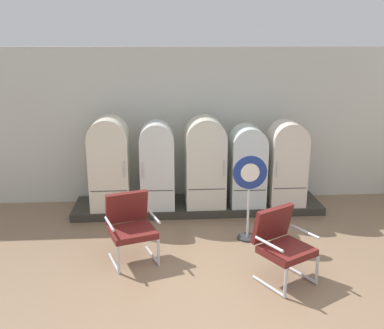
{
  "coord_description": "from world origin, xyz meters",
  "views": [
    {
      "loc": [
        -0.66,
        -4.64,
        3.08
      ],
      "look_at": [
        -0.13,
        2.75,
        0.95
      ],
      "focal_mm": 41.46,
      "sensor_mm": 36.0,
      "label": 1
    }
  ],
  "objects_px": {
    "refrigerator_4": "(287,161)",
    "refrigerator_0": "(109,160)",
    "refrigerator_1": "(157,162)",
    "refrigerator_3": "(247,163)",
    "armchair_right": "(282,242)",
    "refrigerator_2": "(205,159)",
    "armchair_left": "(131,224)",
    "sign_stand": "(249,197)"
  },
  "relations": [
    {
      "from": "refrigerator_2",
      "to": "armchair_right",
      "type": "relative_size",
      "value": 1.68
    },
    {
      "from": "armchair_right",
      "to": "refrigerator_4",
      "type": "bearing_deg",
      "value": 73.38
    },
    {
      "from": "refrigerator_3",
      "to": "armchair_right",
      "type": "xyz_separation_m",
      "value": [
        0.0,
        -2.41,
        -0.38
      ]
    },
    {
      "from": "refrigerator_1",
      "to": "refrigerator_3",
      "type": "distance_m",
      "value": 1.61
    },
    {
      "from": "refrigerator_2",
      "to": "refrigerator_3",
      "type": "bearing_deg",
      "value": -1.23
    },
    {
      "from": "refrigerator_1",
      "to": "sign_stand",
      "type": "xyz_separation_m",
      "value": [
        1.42,
        -1.17,
        -0.25
      ]
    },
    {
      "from": "refrigerator_0",
      "to": "armchair_right",
      "type": "height_order",
      "value": "refrigerator_0"
    },
    {
      "from": "refrigerator_1",
      "to": "armchair_right",
      "type": "distance_m",
      "value": 2.91
    },
    {
      "from": "refrigerator_3",
      "to": "sign_stand",
      "type": "xyz_separation_m",
      "value": [
        -0.2,
        -1.19,
        -0.2
      ]
    },
    {
      "from": "refrigerator_3",
      "to": "refrigerator_4",
      "type": "bearing_deg",
      "value": -1.29
    },
    {
      "from": "refrigerator_0",
      "to": "sign_stand",
      "type": "relative_size",
      "value": 1.19
    },
    {
      "from": "refrigerator_2",
      "to": "refrigerator_3",
      "type": "distance_m",
      "value": 0.76
    },
    {
      "from": "refrigerator_2",
      "to": "armchair_left",
      "type": "height_order",
      "value": "refrigerator_2"
    },
    {
      "from": "refrigerator_4",
      "to": "refrigerator_0",
      "type": "bearing_deg",
      "value": 179.47
    },
    {
      "from": "refrigerator_2",
      "to": "refrigerator_0",
      "type": "bearing_deg",
      "value": -179.89
    },
    {
      "from": "refrigerator_2",
      "to": "armchair_left",
      "type": "xyz_separation_m",
      "value": [
        -1.23,
        -1.71,
        -0.46
      ]
    },
    {
      "from": "armchair_left",
      "to": "refrigerator_2",
      "type": "bearing_deg",
      "value": 54.17
    },
    {
      "from": "refrigerator_3",
      "to": "refrigerator_4",
      "type": "height_order",
      "value": "refrigerator_4"
    },
    {
      "from": "refrigerator_1",
      "to": "sign_stand",
      "type": "distance_m",
      "value": 1.85
    },
    {
      "from": "refrigerator_0",
      "to": "sign_stand",
      "type": "distance_m",
      "value": 2.57
    },
    {
      "from": "armchair_left",
      "to": "refrigerator_3",
      "type": "bearing_deg",
      "value": 40.33
    },
    {
      "from": "refrigerator_2",
      "to": "refrigerator_3",
      "type": "xyz_separation_m",
      "value": [
        0.76,
        -0.02,
        -0.09
      ]
    },
    {
      "from": "refrigerator_0",
      "to": "armchair_left",
      "type": "relative_size",
      "value": 1.7
    },
    {
      "from": "refrigerator_3",
      "to": "armchair_left",
      "type": "height_order",
      "value": "refrigerator_3"
    },
    {
      "from": "refrigerator_1",
      "to": "sign_stand",
      "type": "bearing_deg",
      "value": -39.5
    },
    {
      "from": "refrigerator_4",
      "to": "sign_stand",
      "type": "height_order",
      "value": "refrigerator_4"
    },
    {
      "from": "refrigerator_0",
      "to": "refrigerator_2",
      "type": "relative_size",
      "value": 1.01
    },
    {
      "from": "refrigerator_4",
      "to": "refrigerator_3",
      "type": "bearing_deg",
      "value": 178.71
    },
    {
      "from": "armchair_left",
      "to": "sign_stand",
      "type": "relative_size",
      "value": 0.7
    },
    {
      "from": "refrigerator_1",
      "to": "armchair_left",
      "type": "relative_size",
      "value": 1.61
    },
    {
      "from": "refrigerator_4",
      "to": "armchair_right",
      "type": "height_order",
      "value": "refrigerator_4"
    },
    {
      "from": "refrigerator_2",
      "to": "refrigerator_3",
      "type": "relative_size",
      "value": 1.11
    },
    {
      "from": "refrigerator_1",
      "to": "armchair_right",
      "type": "xyz_separation_m",
      "value": [
        1.61,
        -2.38,
        -0.43
      ]
    },
    {
      "from": "refrigerator_2",
      "to": "refrigerator_4",
      "type": "height_order",
      "value": "refrigerator_2"
    },
    {
      "from": "armchair_right",
      "to": "refrigerator_0",
      "type": "bearing_deg",
      "value": 135.32
    },
    {
      "from": "refrigerator_3",
      "to": "armchair_left",
      "type": "distance_m",
      "value": 2.64
    },
    {
      "from": "refrigerator_3",
      "to": "refrigerator_0",
      "type": "bearing_deg",
      "value": 179.7
    },
    {
      "from": "refrigerator_4",
      "to": "armchair_left",
      "type": "distance_m",
      "value": 3.21
    },
    {
      "from": "armchair_right",
      "to": "refrigerator_2",
      "type": "bearing_deg",
      "value": 107.42
    },
    {
      "from": "sign_stand",
      "to": "refrigerator_4",
      "type": "bearing_deg",
      "value": 52.26
    },
    {
      "from": "refrigerator_3",
      "to": "refrigerator_1",
      "type": "bearing_deg",
      "value": -179.19
    },
    {
      "from": "refrigerator_0",
      "to": "armchair_left",
      "type": "bearing_deg",
      "value": -75.05
    }
  ]
}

